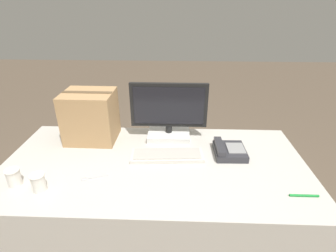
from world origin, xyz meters
TOP-DOWN VIEW (x-y plane):
  - ground_plane at (0.00, 0.00)m, footprint 12.00×12.00m
  - office_desk at (0.00, 0.00)m, footprint 1.80×0.90m
  - monitor at (0.07, 0.31)m, footprint 0.51×0.21m
  - keyboard at (0.07, 0.06)m, footprint 0.45×0.18m
  - desk_phone at (0.46, 0.11)m, footprint 0.19×0.21m
  - paper_cup_left at (-0.71, -0.23)m, footprint 0.07×0.07m
  - paper_cup_right at (-0.56, -0.27)m, footprint 0.07×0.07m
  - spoon at (-0.34, -0.17)m, footprint 0.14×0.06m
  - cardboard_box at (-0.45, 0.28)m, footprint 0.33×0.28m
  - pen_marker at (0.77, -0.27)m, footprint 0.14×0.01m

SIDE VIEW (x-z plane):
  - ground_plane at x=0.00m, z-range 0.00..0.00m
  - office_desk at x=0.00m, z-range 0.00..0.73m
  - spoon at x=-0.34m, z-range 0.73..0.73m
  - pen_marker at x=0.77m, z-range 0.73..0.74m
  - keyboard at x=0.07m, z-range 0.73..0.76m
  - desk_phone at x=0.46m, z-range 0.72..0.79m
  - paper_cup_left at x=-0.71m, z-range 0.73..0.82m
  - paper_cup_right at x=-0.56m, z-range 0.73..0.82m
  - cardboard_box at x=-0.45m, z-range 0.73..1.07m
  - monitor at x=0.07m, z-range 0.70..1.09m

